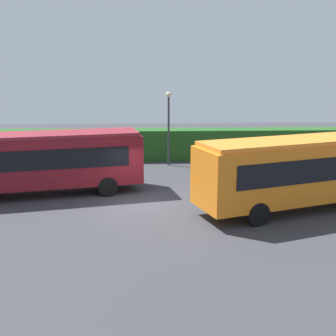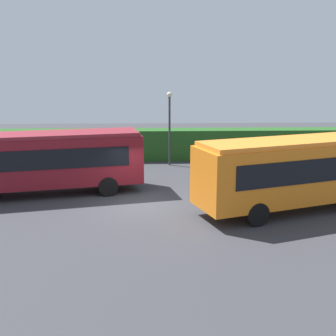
{
  "view_description": "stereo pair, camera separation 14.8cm",
  "coord_description": "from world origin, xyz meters",
  "px_view_note": "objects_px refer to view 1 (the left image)",
  "views": [
    {
      "loc": [
        0.61,
        -19.42,
        6.24
      ],
      "look_at": [
        1.45,
        0.47,
        1.66
      ],
      "focal_mm": 45.31,
      "sensor_mm": 36.0,
      "label": 1
    },
    {
      "loc": [
        0.76,
        -19.43,
        6.24
      ],
      "look_at": [
        1.45,
        0.47,
        1.66
      ],
      "focal_mm": 45.31,
      "sensor_mm": 36.0,
      "label": 2
    }
  ],
  "objects_px": {
    "bus_maroon": "(45,160)",
    "person_center": "(62,163)",
    "person_right": "(261,171)",
    "traffic_cone": "(220,166)",
    "lamppost": "(169,119)",
    "bus_orange": "(305,169)"
  },
  "relations": [
    {
      "from": "lamppost",
      "to": "bus_maroon",
      "type": "bearing_deg",
      "value": -134.57
    },
    {
      "from": "bus_maroon",
      "to": "person_center",
      "type": "relative_size",
      "value": 6.12
    },
    {
      "from": "person_right",
      "to": "lamppost",
      "type": "xyz_separation_m",
      "value": [
        -4.75,
        5.86,
        2.18
      ]
    },
    {
      "from": "person_right",
      "to": "traffic_cone",
      "type": "bearing_deg",
      "value": -144.26
    },
    {
      "from": "bus_orange",
      "to": "person_center",
      "type": "height_order",
      "value": "bus_orange"
    },
    {
      "from": "bus_maroon",
      "to": "bus_orange",
      "type": "relative_size",
      "value": 0.95
    },
    {
      "from": "traffic_cone",
      "to": "person_center",
      "type": "bearing_deg",
      "value": -172.01
    },
    {
      "from": "person_center",
      "to": "person_right",
      "type": "bearing_deg",
      "value": 96.79
    },
    {
      "from": "person_center",
      "to": "lamppost",
      "type": "height_order",
      "value": "lamppost"
    },
    {
      "from": "bus_maroon",
      "to": "person_center",
      "type": "bearing_deg",
      "value": -104.49
    },
    {
      "from": "lamppost",
      "to": "traffic_cone",
      "type": "bearing_deg",
      "value": -29.28
    },
    {
      "from": "person_center",
      "to": "person_right",
      "type": "xyz_separation_m",
      "value": [
        11.22,
        -2.72,
        0.08
      ]
    },
    {
      "from": "traffic_cone",
      "to": "lamppost",
      "type": "height_order",
      "value": "lamppost"
    },
    {
      "from": "person_center",
      "to": "traffic_cone",
      "type": "height_order",
      "value": "person_center"
    },
    {
      "from": "bus_orange",
      "to": "traffic_cone",
      "type": "xyz_separation_m",
      "value": [
        -2.64,
        7.72,
        -1.59
      ]
    },
    {
      "from": "traffic_cone",
      "to": "lamppost",
      "type": "bearing_deg",
      "value": 150.72
    },
    {
      "from": "bus_orange",
      "to": "traffic_cone",
      "type": "distance_m",
      "value": 8.32
    },
    {
      "from": "bus_orange",
      "to": "person_right",
      "type": "relative_size",
      "value": 5.98
    },
    {
      "from": "person_right",
      "to": "traffic_cone",
      "type": "relative_size",
      "value": 2.95
    },
    {
      "from": "person_center",
      "to": "lamppost",
      "type": "distance_m",
      "value": 7.53
    },
    {
      "from": "lamppost",
      "to": "bus_orange",
      "type": "bearing_deg",
      "value": -58.52
    },
    {
      "from": "bus_maroon",
      "to": "traffic_cone",
      "type": "xyz_separation_m",
      "value": [
        9.77,
        4.9,
        -1.54
      ]
    }
  ]
}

